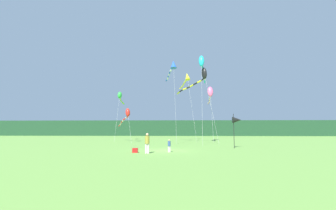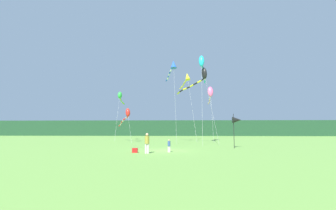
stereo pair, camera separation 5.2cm
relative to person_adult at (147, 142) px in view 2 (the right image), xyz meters
name	(u,v)px [view 2 (the right image)]	position (x,y,z in m)	size (l,w,h in m)	color
ground_plane	(165,151)	(1.38, 2.59, -0.95)	(120.00, 120.00, 0.00)	#6B9E42
distant_treeline	(174,128)	(1.38, 47.59, 1.25)	(108.00, 2.30, 4.40)	#1E4228
person_adult	(147,142)	(0.00, 0.00, 0.00)	(0.37, 0.37, 1.70)	silver
person_child	(169,145)	(1.82, 1.12, -0.32)	(0.25, 0.25, 1.13)	silver
cooler_box	(135,150)	(-1.11, 0.55, -0.75)	(0.46, 0.33, 0.40)	red
banner_flag_pole	(237,120)	(8.87, 5.40, 2.02)	(0.90, 0.70, 3.66)	black
kite_yellow	(187,78)	(4.08, 19.57, 9.80)	(2.61, 7.34, 11.67)	#B2B2B2
kite_blue	(173,66)	(1.84, 14.10, 10.37)	(2.00, 6.21, 12.14)	#B2B2B2
kite_black	(201,76)	(5.89, 13.02, 8.54)	(5.45, 6.19, 10.72)	#B2B2B2
kite_rainbow	(210,93)	(7.86, 18.30, 6.95)	(0.91, 6.59, 8.98)	#B2B2B2
kite_green	(120,96)	(-7.51, 20.00, 6.76)	(0.76, 6.38, 8.54)	#B2B2B2
kite_red	(126,115)	(-5.57, 16.51, 3.22)	(4.08, 8.15, 5.29)	#B2B2B2
kite_cyan	(202,64)	(6.03, 12.71, 10.24)	(1.52, 8.21, 12.36)	#B2B2B2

